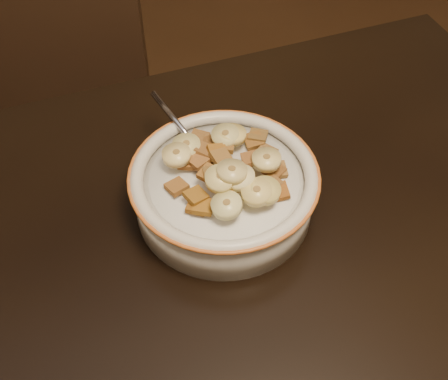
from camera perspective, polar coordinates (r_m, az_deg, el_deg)
name	(u,v)px	position (r m, az deg, el deg)	size (l,w,h in m)	color
chair	(74,154)	(1.13, -14.98, 3.60)	(0.41, 0.41, 0.93)	black
cereal_bowl	(224,194)	(0.62, 0.00, -0.39)	(0.20, 0.20, 0.05)	silver
milk	(224,180)	(0.60, 0.00, 1.07)	(0.16, 0.16, 0.00)	white
spoon	(207,160)	(0.62, -1.71, 3.10)	(0.04, 0.05, 0.01)	#9296AE
cereal_square_0	(213,174)	(0.58, -1.09, 1.63)	(0.02, 0.02, 0.01)	brown
cereal_square_1	(266,153)	(0.62, 4.29, 3.78)	(0.02, 0.02, 0.01)	brown
cereal_square_2	(220,178)	(0.58, -0.45, 1.21)	(0.02, 0.02, 0.01)	#945A1A
cereal_square_3	(225,145)	(0.61, 0.10, 4.57)	(0.02, 0.02, 0.01)	brown
cereal_square_4	(221,158)	(0.59, -0.28, 3.31)	(0.02, 0.02, 0.01)	brown
cereal_square_5	(279,192)	(0.58, 5.58, -0.17)	(0.02, 0.02, 0.01)	brown
cereal_square_6	(199,137)	(0.64, -2.55, 5.35)	(0.02, 0.02, 0.01)	brown
cereal_square_7	(218,152)	(0.60, -0.64, 3.84)	(0.02, 0.02, 0.01)	brown
cereal_square_8	(187,161)	(0.61, -3.80, 2.92)	(0.02, 0.02, 0.01)	#95541D
cereal_square_9	(177,187)	(0.59, -4.82, 0.34)	(0.02, 0.02, 0.01)	brown
cereal_square_10	(197,206)	(0.57, -2.72, -1.63)	(0.02, 0.02, 0.01)	brown
cereal_square_11	(196,196)	(0.57, -2.87, -0.60)	(0.02, 0.02, 0.01)	brown
cereal_square_12	(210,174)	(0.58, -1.48, 1.66)	(0.02, 0.02, 0.01)	#995827
cereal_square_13	(251,159)	(0.60, 2.77, 3.19)	(0.02, 0.02, 0.01)	#95592C
cereal_square_14	(271,183)	(0.59, 4.77, 0.66)	(0.02, 0.02, 0.01)	brown
cereal_square_15	(210,143)	(0.63, -1.48, 4.80)	(0.02, 0.02, 0.01)	brown
cereal_square_16	(258,136)	(0.64, 3.47, 5.51)	(0.02, 0.02, 0.01)	brown
cereal_square_17	(199,160)	(0.60, -2.59, 3.05)	(0.02, 0.02, 0.01)	brown
cereal_square_18	(206,151)	(0.61, -1.87, 4.00)	(0.02, 0.02, 0.01)	brown
cereal_square_19	(277,170)	(0.60, 5.41, 2.08)	(0.02, 0.02, 0.01)	brown
cereal_square_20	(234,168)	(0.58, 0.98, 2.27)	(0.02, 0.02, 0.01)	brown
cereal_square_21	(274,171)	(0.60, 5.11, 1.98)	(0.02, 0.02, 0.01)	brown
cereal_square_22	(254,140)	(0.63, 3.03, 5.05)	(0.02, 0.02, 0.01)	brown
cereal_square_23	(203,206)	(0.56, -2.12, -1.67)	(0.02, 0.02, 0.01)	#905C1A
cereal_square_24	(230,186)	(0.57, 0.62, 0.40)	(0.02, 0.02, 0.01)	#956123
banana_slice_0	(225,136)	(0.62, 0.14, 5.51)	(0.03, 0.03, 0.01)	#CCBE78
banana_slice_1	(220,179)	(0.56, -0.39, 1.15)	(0.03, 0.03, 0.01)	#EBDA71
banana_slice_2	(265,191)	(0.56, 4.22, -0.05)	(0.03, 0.03, 0.01)	#D4B866
banana_slice_3	(240,178)	(0.57, 1.61, 1.25)	(0.03, 0.03, 0.01)	beige
banana_slice_4	(227,205)	(0.55, 0.27, -1.57)	(0.03, 0.03, 0.01)	#F2E899
banana_slice_5	(232,172)	(0.56, 0.81, 1.88)	(0.03, 0.03, 0.01)	#CDBF88
banana_slice_6	(186,146)	(0.61, -3.83, 4.46)	(0.03, 0.03, 0.01)	#D8C77C
banana_slice_7	(266,160)	(0.59, 4.34, 3.08)	(0.03, 0.03, 0.01)	beige
banana_slice_8	(257,192)	(0.56, 3.33, -0.22)	(0.03, 0.03, 0.01)	#E8CD78
banana_slice_9	(232,135)	(0.62, 0.84, 5.66)	(0.03, 0.03, 0.01)	#ECCA72
banana_slice_10	(177,155)	(0.60, -4.84, 3.56)	(0.03, 0.03, 0.01)	#EFD27F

